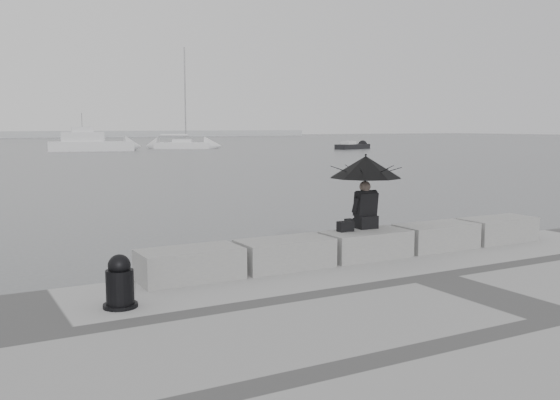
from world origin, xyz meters
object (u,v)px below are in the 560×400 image
seated_person (366,173)px  small_motorboat (353,146)px  motor_cruiser (91,143)px  sailboat_right (183,144)px  mooring_bollard (120,285)px

seated_person → small_motorboat: (39.45, 55.65, -1.71)m
seated_person → motor_cruiser: bearing=84.4°
seated_person → motor_cruiser: (8.95, 64.96, -1.14)m
sailboat_right → motor_cruiser: size_ratio=1.31×
mooring_bollard → small_motorboat: 72.17m
seated_person → motor_cruiser: 65.59m
seated_person → sailboat_right: 70.41m
motor_cruiser → small_motorboat: bearing=-8.0°
small_motorboat → motor_cruiser: bearing=144.7°
sailboat_right → motor_cruiser: bearing=-141.2°
seated_person → motor_cruiser: motor_cruiser is taller
seated_person → mooring_bollard: (-4.93, -1.26, -1.23)m
mooring_bollard → sailboat_right: sailboat_right is taller
sailboat_right → small_motorboat: bearing=-3.7°
seated_person → motor_cruiser: size_ratio=0.14×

